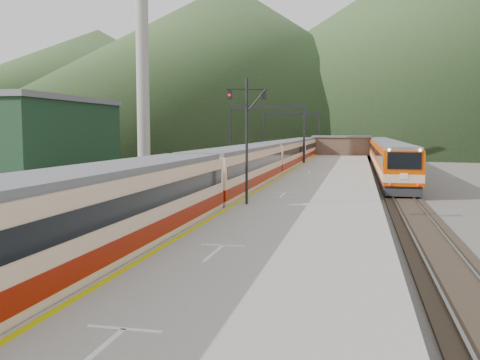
% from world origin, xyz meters
% --- Properties ---
extents(track_main, '(2.60, 200.00, 0.23)m').
position_xyz_m(track_main, '(0.00, 40.00, 0.07)').
color(track_main, black).
rests_on(track_main, ground).
extents(track_far, '(2.60, 200.00, 0.23)m').
position_xyz_m(track_far, '(-5.00, 40.00, 0.07)').
color(track_far, black).
rests_on(track_far, ground).
extents(track_second, '(2.60, 200.00, 0.23)m').
position_xyz_m(track_second, '(11.50, 40.00, 0.07)').
color(track_second, black).
rests_on(track_second, ground).
extents(platform, '(8.00, 100.00, 1.00)m').
position_xyz_m(platform, '(5.60, 38.00, 0.50)').
color(platform, gray).
rests_on(platform, ground).
extents(gantry_near, '(9.55, 0.25, 8.00)m').
position_xyz_m(gantry_near, '(-2.85, 55.00, 5.59)').
color(gantry_near, black).
rests_on(gantry_near, ground).
extents(gantry_far, '(9.55, 0.25, 8.00)m').
position_xyz_m(gantry_far, '(-2.85, 80.00, 5.59)').
color(gantry_far, black).
rests_on(gantry_far, ground).
extents(warehouse, '(14.50, 20.50, 8.60)m').
position_xyz_m(warehouse, '(-28.00, 42.00, 4.32)').
color(warehouse, black).
rests_on(warehouse, ground).
extents(smokestack, '(1.80, 1.80, 30.00)m').
position_xyz_m(smokestack, '(-22.00, 62.00, 15.00)').
color(smokestack, '#9E998E').
rests_on(smokestack, ground).
extents(station_shed, '(9.40, 4.40, 3.10)m').
position_xyz_m(station_shed, '(5.60, 78.00, 2.57)').
color(station_shed, brown).
rests_on(station_shed, platform).
extents(hill_a, '(180.00, 180.00, 60.00)m').
position_xyz_m(hill_a, '(-40.00, 190.00, 30.00)').
color(hill_a, '#23411D').
rests_on(hill_a, ground).
extents(hill_b, '(220.00, 220.00, 75.00)m').
position_xyz_m(hill_b, '(30.00, 230.00, 37.50)').
color(hill_b, '#23411D').
rests_on(hill_b, ground).
extents(hill_d, '(200.00, 200.00, 55.00)m').
position_xyz_m(hill_d, '(-120.00, 240.00, 27.50)').
color(hill_d, '#23411D').
rests_on(hill_d, ground).
extents(main_train, '(3.12, 85.37, 3.81)m').
position_xyz_m(main_train, '(0.00, 37.71, 2.13)').
color(main_train, '#DCB28A').
rests_on(main_train, track_main).
extents(second_train, '(2.84, 58.28, 3.47)m').
position_xyz_m(second_train, '(11.50, 58.05, 1.96)').
color(second_train, '#CC3F00').
rests_on(second_train, track_second).
extents(signal_mast, '(2.11, 0.82, 6.71)m').
position_xyz_m(signal_mast, '(2.49, 17.50, 5.10)').
color(signal_mast, black).
rests_on(signal_mast, platform).
extents(short_signal_b, '(0.26, 0.21, 2.27)m').
position_xyz_m(short_signal_b, '(-2.02, 30.64, 1.46)').
color(short_signal_b, black).
rests_on(short_signal_b, ground).
extents(short_signal_c, '(0.24, 0.18, 2.27)m').
position_xyz_m(short_signal_c, '(-7.72, 18.54, 1.46)').
color(short_signal_c, black).
rests_on(short_signal_c, ground).
extents(worker, '(0.69, 0.58, 1.62)m').
position_xyz_m(worker, '(-4.91, 9.28, 0.81)').
color(worker, black).
rests_on(worker, ground).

